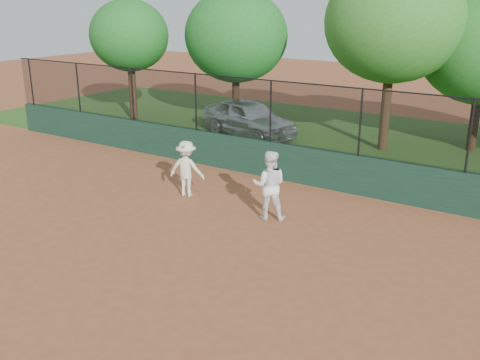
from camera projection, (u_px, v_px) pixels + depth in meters
The scene contains 10 objects.
ground at pixel (162, 247), 12.70m from camera, with size 80.00×80.00×0.00m, color #9B5432.
back_wall at pixel (283, 162), 17.28m from camera, with size 26.00×0.20×1.20m, color #1A3B29.
grass_strip at pixel (352, 141), 22.24m from camera, with size 36.00×12.00×0.01m, color #274E18.
parked_car at pixel (248, 118), 22.84m from camera, with size 1.86×4.61×1.57m, color silver.
player_second at pixel (269, 185), 14.08m from camera, with size 0.91×0.71×1.87m, color white.
player_main at pixel (187, 169), 15.81m from camera, with size 1.20×0.88×1.70m.
fence_assembly at pixel (284, 112), 16.77m from camera, with size 26.00×0.06×2.00m.
tree_0 at pixel (129, 36), 25.04m from camera, with size 3.86×3.51×5.67m.
tree_1 at pixel (236, 36), 23.94m from camera, with size 4.77×4.33×6.10m.
tree_2 at pixel (393, 22), 19.48m from camera, with size 5.13×4.66×7.02m.
Camera 1 is at (7.84, -8.66, 5.56)m, focal length 40.00 mm.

